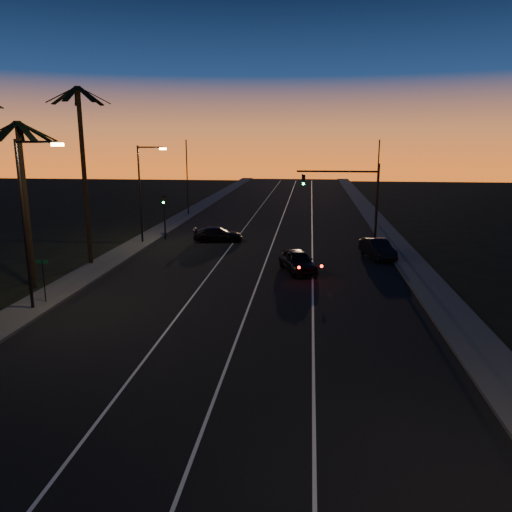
# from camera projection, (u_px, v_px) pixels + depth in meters

# --- Properties ---
(road) EXTENTS (20.00, 170.00, 0.01)m
(road) POSITION_uv_depth(u_px,v_px,m) (256.00, 269.00, 35.38)
(road) COLOR black
(road) RESTS_ON ground
(sidewalk_left) EXTENTS (2.40, 170.00, 0.16)m
(sidewalk_left) POSITION_uv_depth(u_px,v_px,m) (104.00, 264.00, 36.54)
(sidewalk_left) COLOR #3D3D3A
(sidewalk_left) RESTS_ON ground
(sidewalk_right) EXTENTS (2.40, 170.00, 0.16)m
(sidewalk_right) POSITION_uv_depth(u_px,v_px,m) (418.00, 272.00, 34.19)
(sidewalk_right) COLOR #3D3D3A
(sidewalk_right) RESTS_ON ground
(lane_stripe_left) EXTENTS (0.12, 160.00, 0.01)m
(lane_stripe_left) POSITION_uv_depth(u_px,v_px,m) (214.00, 268.00, 35.70)
(lane_stripe_left) COLOR silver
(lane_stripe_left) RESTS_ON road
(lane_stripe_mid) EXTENTS (0.12, 160.00, 0.01)m
(lane_stripe_mid) POSITION_uv_depth(u_px,v_px,m) (263.00, 269.00, 35.33)
(lane_stripe_mid) COLOR silver
(lane_stripe_mid) RESTS_ON road
(lane_stripe_right) EXTENTS (0.12, 160.00, 0.01)m
(lane_stripe_right) POSITION_uv_depth(u_px,v_px,m) (312.00, 270.00, 34.96)
(lane_stripe_right) COLOR silver
(lane_stripe_right) RESTS_ON road
(palm_mid) EXTENTS (4.25, 4.16, 10.03)m
(palm_mid) POSITION_uv_depth(u_px,v_px,m) (24.00, 187.00, 29.54)
(palm_mid) COLOR black
(palm_mid) RESTS_ON ground
(palm_far) EXTENTS (4.25, 4.16, 12.53)m
(palm_far) POSITION_uv_depth(u_px,v_px,m) (83.00, 159.00, 34.94)
(palm_far) COLOR black
(palm_far) RESTS_ON ground
(streetlight_left_near) EXTENTS (2.55, 0.26, 9.00)m
(streetlight_left_near) POSITION_uv_depth(u_px,v_px,m) (28.00, 212.00, 25.62)
(streetlight_left_near) COLOR black
(streetlight_left_near) RESTS_ON ground
(streetlight_left_far) EXTENTS (2.55, 0.26, 8.50)m
(streetlight_left_far) POSITION_uv_depth(u_px,v_px,m) (143.00, 186.00, 43.10)
(streetlight_left_far) COLOR black
(streetlight_left_far) RESTS_ON ground
(street_sign) EXTENTS (0.70, 0.06, 2.60)m
(street_sign) POSITION_uv_depth(u_px,v_px,m) (43.00, 276.00, 27.43)
(street_sign) COLOR black
(street_sign) RESTS_ON ground
(signal_mast) EXTENTS (7.10, 0.41, 7.00)m
(signal_mast) POSITION_uv_depth(u_px,v_px,m) (350.00, 189.00, 43.23)
(signal_mast) COLOR black
(signal_mast) RESTS_ON ground
(signal_post) EXTENTS (0.28, 0.37, 4.20)m
(signal_post) POSITION_uv_depth(u_px,v_px,m) (164.00, 208.00, 45.39)
(signal_post) COLOR black
(signal_post) RESTS_ON ground
(far_pole_left) EXTENTS (0.14, 0.14, 9.00)m
(far_pole_left) POSITION_uv_depth(u_px,v_px,m) (187.00, 178.00, 59.73)
(far_pole_left) COLOR black
(far_pole_left) RESTS_ON ground
(far_pole_right) EXTENTS (0.14, 0.14, 9.00)m
(far_pole_right) POSITION_uv_depth(u_px,v_px,m) (377.00, 182.00, 54.52)
(far_pole_right) COLOR black
(far_pole_right) RESTS_ON ground
(lead_car) EXTENTS (3.26, 5.27, 1.52)m
(lead_car) POSITION_uv_depth(u_px,v_px,m) (298.00, 261.00, 34.53)
(lead_car) COLOR black
(lead_car) RESTS_ON road
(right_car) EXTENTS (2.59, 4.68, 1.46)m
(right_car) POSITION_uv_depth(u_px,v_px,m) (377.00, 249.00, 38.59)
(right_car) COLOR black
(right_car) RESTS_ON road
(cross_car) EXTENTS (4.69, 2.48, 1.30)m
(cross_car) POSITION_uv_depth(u_px,v_px,m) (218.00, 234.00, 44.93)
(cross_car) COLOR black
(cross_car) RESTS_ON road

